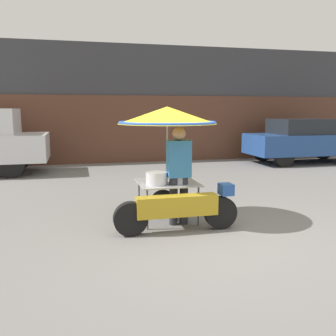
# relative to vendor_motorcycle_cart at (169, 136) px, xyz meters

# --- Properties ---
(ground_plane) EXTENTS (36.00, 36.00, 0.00)m
(ground_plane) POSITION_rel_vendor_motorcycle_cart_xyz_m (0.50, -0.96, -1.48)
(ground_plane) COLOR slate
(shopfront_building) EXTENTS (28.00, 2.06, 4.19)m
(shopfront_building) POSITION_rel_vendor_motorcycle_cart_xyz_m (0.50, 8.45, 0.60)
(shopfront_building) COLOR #38383D
(shopfront_building) RESTS_ON ground
(vendor_motorcycle_cart) EXTENTS (1.99, 1.66, 1.96)m
(vendor_motorcycle_cart) POSITION_rel_vendor_motorcycle_cart_xyz_m (0.00, 0.00, 0.00)
(vendor_motorcycle_cart) COLOR black
(vendor_motorcycle_cart) RESTS_ON ground
(vendor_person) EXTENTS (0.38, 0.22, 1.63)m
(vendor_person) POSITION_rel_vendor_motorcycle_cart_xyz_m (0.13, -0.15, -0.56)
(vendor_person) COLOR #2D2D33
(vendor_person) RESTS_ON ground
(parked_car) EXTENTS (4.18, 1.77, 1.58)m
(parked_car) POSITION_rel_vendor_motorcycle_cart_xyz_m (6.47, 5.81, -0.66)
(parked_car) COLOR black
(parked_car) RESTS_ON ground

